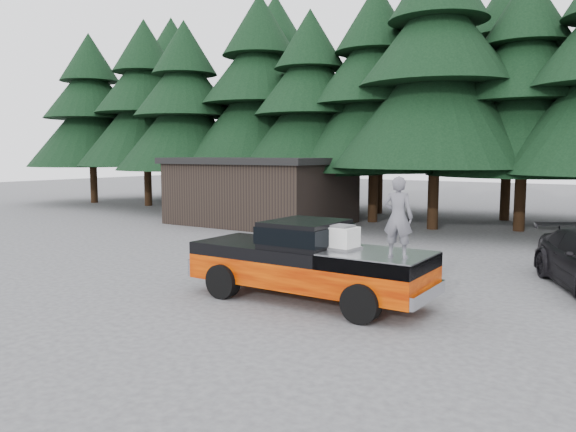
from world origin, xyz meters
The scene contains 7 objects.
ground centered at (0.00, 0.00, 0.00)m, with size 120.00×120.00×0.00m, color #454547.
pickup_truck centered at (0.80, 0.42, 0.67)m, with size 6.00×2.04×1.33m, color #EE5602, non-canonical shape.
truck_cab centered at (0.70, 0.42, 1.62)m, with size 1.66×1.90×0.59m, color black.
air_compressor centered at (1.67, 0.38, 1.58)m, with size 0.72×0.59×0.49m, color white.
man_on_bed centered at (3.15, 0.13, 2.19)m, with size 0.62×0.41×1.71m, color slate.
utility_building centered at (-9.00, 12.00, 1.67)m, with size 8.40×6.40×3.30m.
treeline centered at (0.42, 17.20, 7.72)m, with size 60.15×16.05×17.50m.
Camera 1 is at (7.61, -10.83, 3.50)m, focal length 35.00 mm.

